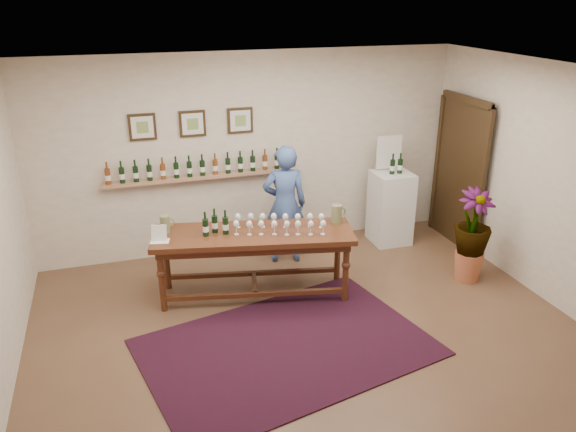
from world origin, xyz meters
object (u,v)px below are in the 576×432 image
object	(u,v)px
tasting_table	(254,242)
person	(285,205)
display_pedestal	(391,208)
potted_plant	(472,236)

from	to	relation	value
tasting_table	person	distance (m)	1.05
display_pedestal	tasting_table	bearing A→B (deg)	-157.86
potted_plant	display_pedestal	bearing A→B (deg)	106.34
potted_plant	tasting_table	bearing A→B (deg)	170.46
display_pedestal	potted_plant	size ratio (longest dim) A/B	1.01
display_pedestal	person	xyz separation A→B (m)	(-1.69, -0.14, 0.29)
potted_plant	person	bearing A→B (deg)	148.74
tasting_table	potted_plant	world-z (taller)	potted_plant
display_pedestal	person	bearing A→B (deg)	-175.37
tasting_table	display_pedestal	bearing A→B (deg)	34.14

